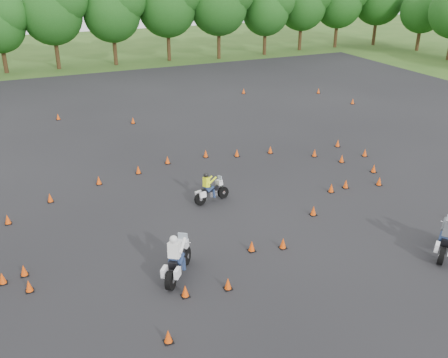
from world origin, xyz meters
TOP-DOWN VIEW (x-y plane):
  - ground at (0.00, 0.00)m, footprint 140.00×140.00m
  - asphalt_pad at (0.00, 6.00)m, footprint 62.00×62.00m
  - treeline at (4.08, 34.94)m, footprint 86.48×32.59m
  - traffic_cones at (0.39, 4.55)m, footprint 36.89×33.14m
  - rider_grey at (6.25, -4.05)m, footprint 2.33×2.05m
  - rider_yellow at (-0.56, 4.16)m, footprint 2.04×0.98m
  - rider_white at (-4.16, -1.18)m, footprint 2.08×2.35m

SIDE VIEW (x-z plane):
  - ground at x=0.00m, z-range 0.00..0.00m
  - asphalt_pad at x=0.00m, z-range 0.01..0.01m
  - traffic_cones at x=0.39m, z-range 0.01..0.46m
  - rider_yellow at x=-0.56m, z-range 0.00..1.52m
  - rider_grey at x=6.25m, z-range 0.00..1.85m
  - rider_white at x=-4.16m, z-range 0.00..1.87m
  - treeline at x=4.08m, z-range -0.57..9.83m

